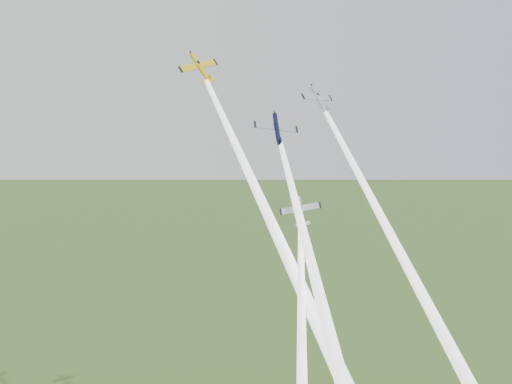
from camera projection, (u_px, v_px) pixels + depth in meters
name	position (u px, v px, depth m)	size (l,w,h in m)	color
plane_yellow	(200.00, 67.00, 120.64)	(8.58, 8.51, 1.34)	yellow
smoke_trail_yellow	(271.00, 223.00, 108.71)	(2.69, 2.69, 61.00)	white
plane_navy	(277.00, 129.00, 115.44)	(8.51, 8.44, 1.33)	black
smoke_trail_navy	(319.00, 295.00, 100.71)	(2.69, 2.69, 57.23)	white
plane_silver_right	(319.00, 99.00, 124.66)	(8.00, 7.94, 1.25)	#B1B7BF
smoke_trail_silver_right	(411.00, 274.00, 111.18)	(2.69, 2.69, 69.73)	white
plane_silver_low	(301.00, 211.00, 109.18)	(7.12, 7.07, 1.12)	#AEB5BD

